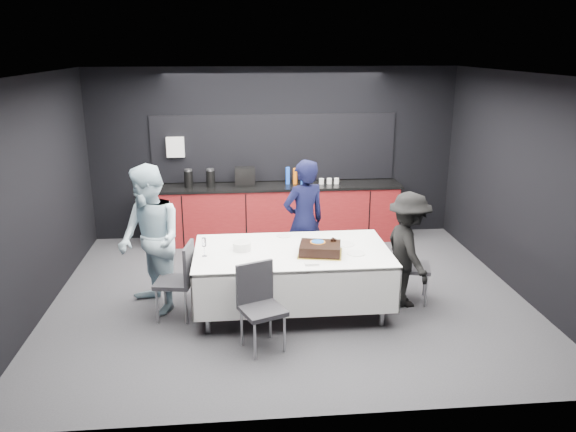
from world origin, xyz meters
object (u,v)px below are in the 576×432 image
object	(u,v)px
plate_stack	(242,246)
person_left	(150,240)
cake_assembly	(320,249)
person_right	(408,250)
chair_right	(407,260)
person_center	(304,222)
chair_near	(259,300)
chair_left	(180,276)
party_table	(292,261)
champagne_flute	(204,243)

from	to	relation	value
plate_stack	person_left	world-z (taller)	person_left
cake_assembly	person_right	xyz separation A→B (m)	(1.12, 0.20, -0.12)
person_left	person_right	distance (m)	3.12
plate_stack	chair_right	size ratio (longest dim) A/B	0.23
plate_stack	person_center	world-z (taller)	person_center
chair_near	person_left	bearing A→B (deg)	141.47
chair_left	person_center	xyz separation A→B (m)	(1.57, 0.95, 0.32)
chair_right	party_table	bearing A→B (deg)	-174.54
chair_right	person_center	bearing A→B (deg)	149.18
party_table	person_left	distance (m)	1.71
chair_left	chair_near	xyz separation A→B (m)	(0.89, -0.75, 0.00)
cake_assembly	person_center	world-z (taller)	person_center
party_table	plate_stack	bearing A→B (deg)	175.67
chair_left	person_center	bearing A→B (deg)	31.07
cake_assembly	plate_stack	world-z (taller)	cake_assembly
person_center	plate_stack	bearing A→B (deg)	21.01
chair_left	person_right	bearing A→B (deg)	2.38
champagne_flute	person_center	world-z (taller)	person_center
plate_stack	chair_right	xyz separation A→B (m)	(2.06, 0.09, -0.30)
chair_right	person_center	world-z (taller)	person_center
chair_right	plate_stack	bearing A→B (deg)	-177.36
champagne_flute	plate_stack	bearing A→B (deg)	20.44
party_table	cake_assembly	world-z (taller)	cake_assembly
chair_near	person_left	xyz separation A→B (m)	(-1.25, 0.99, 0.37)
chair_right	cake_assembly	bearing A→B (deg)	-164.98
champagne_flute	person_right	distance (m)	2.48
chair_right	person_right	bearing A→B (deg)	-104.73
person_center	person_right	xyz separation A→B (m)	(1.18, -0.83, -0.13)
cake_assembly	person_left	size ratio (longest dim) A/B	0.32
plate_stack	chair_left	world-z (taller)	chair_left
cake_assembly	chair_near	distance (m)	1.05
party_table	person_right	distance (m)	1.44
champagne_flute	chair_left	world-z (taller)	champagne_flute
chair_left	chair_near	distance (m)	1.16
cake_assembly	champagne_flute	distance (m)	1.35
champagne_flute	chair_right	bearing A→B (deg)	5.88
chair_right	person_right	distance (m)	0.22
chair_left	plate_stack	bearing A→B (deg)	10.13
party_table	person_right	size ratio (longest dim) A/B	1.61
chair_near	plate_stack	bearing A→B (deg)	100.55
party_table	person_center	size ratio (longest dim) A/B	1.36
party_table	person_center	world-z (taller)	person_center
chair_left	person_right	size ratio (longest dim) A/B	0.64
party_table	chair_left	bearing A→B (deg)	-176.33
party_table	plate_stack	size ratio (longest dim) A/B	10.68
cake_assembly	chair_left	world-z (taller)	cake_assembly
party_table	chair_left	xyz separation A→B (m)	(-1.32, -0.08, -0.11)
chair_left	chair_right	distance (m)	2.79
champagne_flute	person_right	bearing A→B (deg)	3.40
plate_stack	chair_near	world-z (taller)	chair_near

